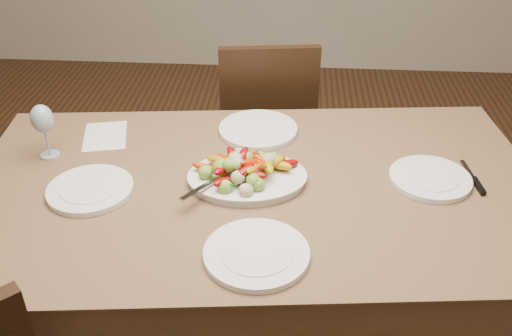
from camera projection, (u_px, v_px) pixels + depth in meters
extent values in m
cube|color=brown|center=(256.00, 272.00, 2.03)|extent=(1.94, 1.22, 0.76)
ellipsoid|color=white|center=(247.00, 179.00, 1.82)|extent=(0.40, 0.31, 0.02)
cylinder|color=white|center=(90.00, 190.00, 1.78)|extent=(0.27, 0.27, 0.02)
cylinder|color=white|center=(430.00, 179.00, 1.83)|extent=(0.26, 0.26, 0.02)
cylinder|color=white|center=(258.00, 130.00, 2.10)|extent=(0.29, 0.29, 0.02)
cylinder|color=white|center=(256.00, 254.00, 1.53)|extent=(0.29, 0.29, 0.02)
cube|color=silver|center=(105.00, 136.00, 2.08)|extent=(0.19, 0.24, 0.00)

